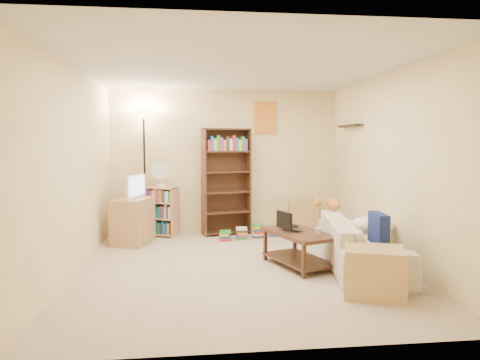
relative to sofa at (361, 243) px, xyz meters
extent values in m
plane|color=tan|center=(-1.55, 0.17, -0.31)|extent=(4.50, 4.50, 0.00)
cube|color=beige|center=(-1.55, 2.42, 0.94)|extent=(4.00, 0.04, 2.50)
cube|color=beige|center=(-1.55, -2.08, 0.94)|extent=(4.00, 0.04, 2.50)
cube|color=beige|center=(-3.55, 0.17, 0.94)|extent=(0.04, 4.50, 2.50)
cube|color=beige|center=(0.45, 0.17, 0.94)|extent=(0.04, 4.50, 2.50)
cube|color=silver|center=(-1.55, 0.17, 2.19)|extent=(4.00, 4.50, 0.04)
cube|color=red|center=(-0.83, 2.41, 1.71)|extent=(0.40, 0.02, 0.58)
cube|color=black|center=(0.37, 1.47, 1.54)|extent=(0.12, 0.80, 0.03)
imported|color=beige|center=(0.00, 0.00, 0.00)|extent=(2.36, 1.51, 0.61)
cube|color=navy|center=(0.02, -0.46, 0.28)|extent=(0.15, 0.41, 0.36)
ellipsoid|color=white|center=(0.16, 0.02, 0.22)|extent=(0.56, 0.40, 0.24)
ellipsoid|color=orange|center=(-0.09, 0.83, 0.38)|extent=(0.40, 0.23, 0.16)
sphere|color=orange|center=(-0.31, 0.87, 0.41)|extent=(0.13, 0.13, 0.13)
cube|color=#44251A|center=(-0.78, 0.09, 0.12)|extent=(0.88, 1.14, 0.04)
cube|color=#44251A|center=(-0.78, 0.09, -0.22)|extent=(0.84, 1.09, 0.03)
cube|color=#44251A|center=(-0.85, -0.41, -0.08)|extent=(0.04, 0.04, 0.45)
cube|color=#44251A|center=(-0.40, -0.25, -0.08)|extent=(0.04, 0.04, 0.45)
cube|color=#44251A|center=(-1.16, 0.42, -0.08)|extent=(0.04, 0.04, 0.45)
cube|color=#44251A|center=(-0.72, 0.59, -0.08)|extent=(0.04, 0.04, 0.45)
imported|color=black|center=(-0.82, 0.23, 0.16)|extent=(0.56, 0.55, 0.03)
cube|color=white|center=(-0.96, 0.18, 0.28)|extent=(0.13, 0.32, 0.22)
imported|color=silver|center=(-0.59, -0.11, 0.19)|extent=(0.15, 0.15, 0.09)
cube|color=black|center=(-0.80, 0.44, 0.16)|extent=(0.15, 0.18, 0.02)
cube|color=tan|center=(-3.07, 1.60, 0.05)|extent=(0.66, 0.78, 0.71)
imported|color=black|center=(-3.07, 1.60, 0.59)|extent=(0.70, 0.47, 0.37)
cube|color=#3E2518|center=(-1.55, 2.12, 0.61)|extent=(0.86, 0.45, 1.82)
cube|color=tan|center=(-2.71, 2.12, 0.11)|extent=(0.70, 0.51, 0.84)
cylinder|color=silver|center=(-2.67, 2.10, 0.56)|extent=(0.17, 0.17, 0.04)
cylinder|color=silver|center=(-2.67, 2.10, 0.66)|extent=(0.02, 0.02, 0.17)
cylinder|color=silver|center=(-2.67, 2.07, 0.82)|extent=(0.30, 0.06, 0.30)
cylinder|color=black|center=(-2.94, 2.22, -0.29)|extent=(0.32, 0.32, 0.03)
cylinder|color=black|center=(-2.94, 2.22, 0.70)|extent=(0.03, 0.03, 2.01)
cone|color=#F9E9C2|center=(-2.94, 2.22, 1.75)|extent=(0.36, 0.36, 0.16)
cube|color=tan|center=(-0.19, 2.14, -0.02)|extent=(0.57, 0.57, 0.56)
cube|color=tan|center=(-0.27, -1.03, -0.06)|extent=(0.74, 0.68, 0.50)
cube|color=red|center=(-1.62, 1.62, -0.22)|extent=(0.19, 0.15, 0.16)
cube|color=#1966B2|center=(-1.33, 1.70, -0.21)|extent=(0.19, 0.15, 0.20)
cube|color=gold|center=(-1.05, 1.78, -0.19)|extent=(0.19, 0.15, 0.23)
cube|color=#268C33|center=(-0.76, 1.86, -0.22)|extent=(0.19, 0.15, 0.18)
camera|label=1|loc=(-2.12, -5.16, 1.28)|focal=32.00mm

